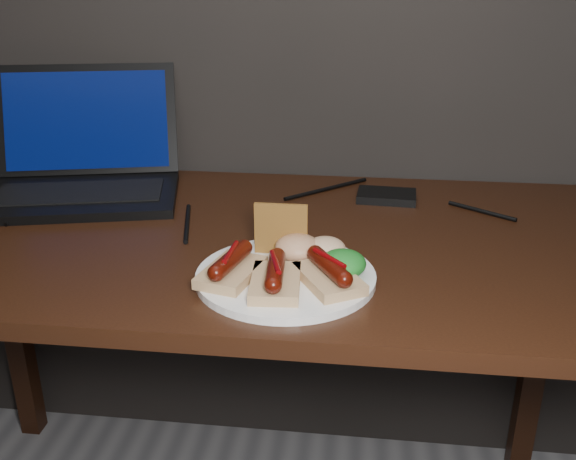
% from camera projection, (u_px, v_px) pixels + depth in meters
% --- Properties ---
extents(desk, '(1.40, 0.70, 0.75)m').
position_uv_depth(desk, '(236.00, 276.00, 1.19)').
color(desk, black).
rests_on(desk, ground).
extents(laptop, '(0.45, 0.41, 0.25)m').
position_uv_depth(laptop, '(83.00, 167.00, 1.34)').
color(laptop, black).
rests_on(laptop, desk).
extents(hard_drive, '(0.12, 0.09, 0.02)m').
position_uv_depth(hard_drive, '(387.00, 196.00, 1.31)').
color(hard_drive, black).
rests_on(hard_drive, desk).
extents(desk_cables, '(0.94, 0.39, 0.01)m').
position_uv_depth(desk_cables, '(247.00, 205.00, 1.27)').
color(desk_cables, black).
rests_on(desk_cables, desk).
extents(plate, '(0.34, 0.34, 0.01)m').
position_uv_depth(plate, '(286.00, 276.00, 0.97)').
color(plate, white).
rests_on(plate, desk).
extents(bread_sausage_left, '(0.10, 0.13, 0.04)m').
position_uv_depth(bread_sausage_left, '(231.00, 267.00, 0.95)').
color(bread_sausage_left, '#D4B27D').
rests_on(bread_sausage_left, plate).
extents(bread_sausage_center, '(0.08, 0.12, 0.04)m').
position_uv_depth(bread_sausage_center, '(275.00, 277.00, 0.92)').
color(bread_sausage_center, '#D4B27D').
rests_on(bread_sausage_center, plate).
extents(bread_sausage_right, '(0.12, 0.13, 0.04)m').
position_uv_depth(bread_sausage_right, '(329.00, 273.00, 0.93)').
color(bread_sausage_right, '#D4B27D').
rests_on(bread_sausage_right, plate).
extents(crispbread, '(0.09, 0.01, 0.08)m').
position_uv_depth(crispbread, '(281.00, 229.00, 1.02)').
color(crispbread, '#AF7530').
rests_on(crispbread, plate).
extents(salad_greens, '(0.07, 0.07, 0.04)m').
position_uv_depth(salad_greens, '(343.00, 263.00, 0.96)').
color(salad_greens, '#136119').
rests_on(salad_greens, plate).
extents(salsa_mound, '(0.07, 0.07, 0.04)m').
position_uv_depth(salsa_mound, '(298.00, 247.00, 1.01)').
color(salsa_mound, '#A22610').
rests_on(salsa_mound, plate).
extents(coleslaw_mound, '(0.06, 0.06, 0.04)m').
position_uv_depth(coleslaw_mound, '(326.00, 249.00, 1.01)').
color(coleslaw_mound, beige).
rests_on(coleslaw_mound, plate).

